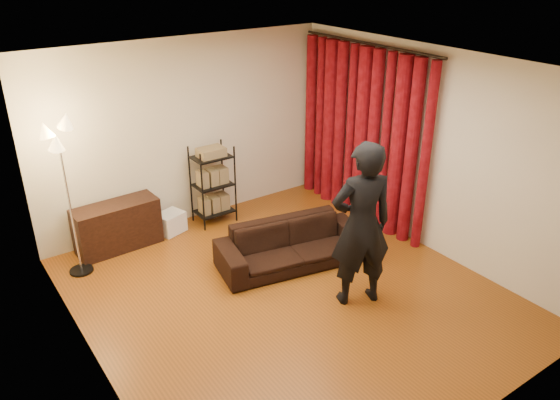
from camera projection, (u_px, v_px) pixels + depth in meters
floor at (287, 293)px, 6.55m from camera, size 5.00×5.00×0.00m
ceiling at (289, 67)px, 5.40m from camera, size 5.00×5.00×0.00m
wall_back at (187, 133)px, 7.83m from camera, size 5.00×0.00×5.00m
wall_front at (481, 302)px, 4.12m from camera, size 5.00×0.00×5.00m
wall_left at (81, 251)px, 4.81m from camera, size 0.00×5.00×5.00m
wall_right at (427, 151)px, 7.14m from camera, size 0.00×5.00×5.00m
curtain_rod at (369, 44)px, 7.40m from camera, size 0.04×2.65×0.04m
curtain at (362, 135)px, 7.95m from camera, size 0.22×2.65×2.55m
sofa at (292, 245)px, 7.05m from camera, size 2.03×1.11×0.56m
person at (361, 225)px, 6.04m from camera, size 0.84×0.69×1.97m
media_cabinet at (117, 226)px, 7.41m from camera, size 1.15×0.47×0.66m
storage_boxes at (172, 223)px, 7.88m from camera, size 0.45×0.41×0.31m
wire_shelf at (213, 185)px, 8.03m from camera, size 0.55×0.39×1.19m
floor_lamp at (69, 202)px, 6.57m from camera, size 0.36×0.36×1.98m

